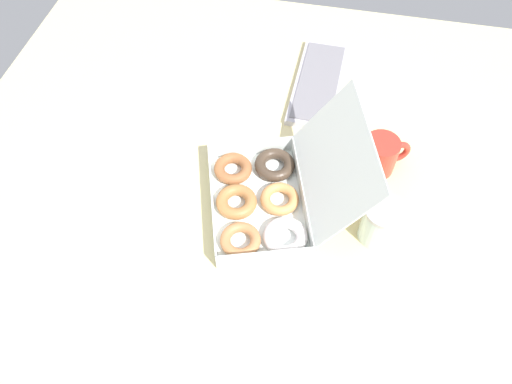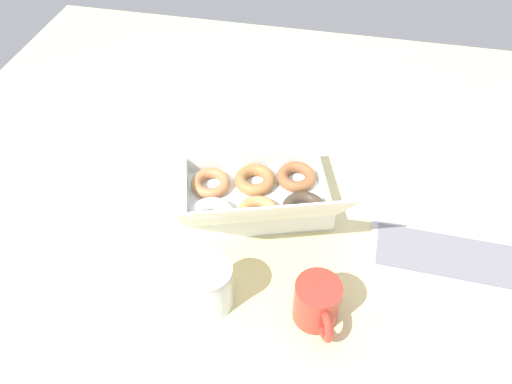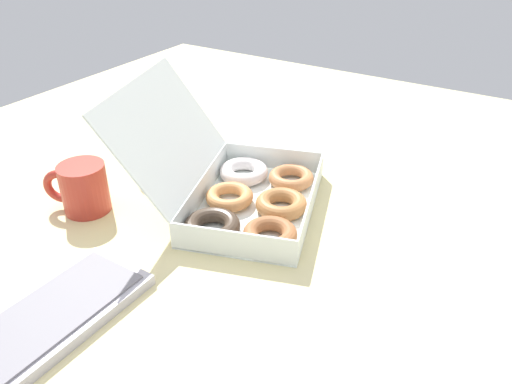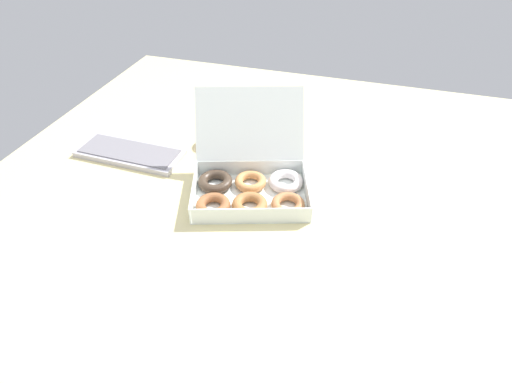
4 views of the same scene
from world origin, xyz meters
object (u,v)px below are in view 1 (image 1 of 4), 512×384
(coffee_mug, at_px, (381,155))
(glass_jar, at_px, (381,223))
(keyboard, at_px, (318,83))
(donut_box, at_px, (267,196))

(coffee_mug, height_order, glass_jar, glass_jar)
(keyboard, xyz_separation_m, glass_jar, (0.49, 0.21, 0.05))
(keyboard, xyz_separation_m, coffee_mug, (0.28, 0.20, 0.04))
(donut_box, bearing_deg, glass_jar, 82.11)
(coffee_mug, xyz_separation_m, glass_jar, (0.21, 0.01, 0.01))
(keyboard, relative_size, glass_jar, 3.24)
(keyboard, distance_m, glass_jar, 0.53)
(coffee_mug, bearing_deg, keyboard, -144.99)
(donut_box, height_order, coffee_mug, donut_box)
(keyboard, distance_m, coffee_mug, 0.34)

